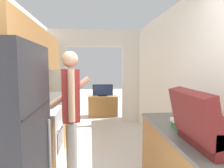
% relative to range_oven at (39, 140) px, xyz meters
% --- Properties ---
extents(wall_left, '(0.38, 6.91, 2.50)m').
position_rel_range_oven_xyz_m(wall_left, '(-0.26, -0.08, 1.02)').
color(wall_left, white).
rests_on(wall_left, ground_plane).
extents(wall_right, '(0.06, 6.91, 2.50)m').
position_rel_range_oven_xyz_m(wall_right, '(2.12, -0.48, 0.79)').
color(wall_right, white).
rests_on(wall_right, ground_plane).
extents(wall_far_with_doorway, '(2.80, 0.06, 2.50)m').
position_rel_range_oven_xyz_m(wall_far_with_doorway, '(0.89, 2.41, 0.97)').
color(wall_far_with_doorway, white).
rests_on(wall_far_with_doorway, ground_plane).
extents(counter_left, '(0.62, 3.06, 0.90)m').
position_rel_range_oven_xyz_m(counter_left, '(-0.01, 0.69, -0.01)').
color(counter_left, '#9E6B38').
rests_on(counter_left, ground_plane).
extents(range_oven, '(0.66, 0.73, 1.04)m').
position_rel_range_oven_xyz_m(range_oven, '(0.00, 0.00, 0.00)').
color(range_oven, '#B7B7BC').
rests_on(range_oven, ground_plane).
extents(person, '(0.56, 0.42, 1.73)m').
position_rel_range_oven_xyz_m(person, '(0.53, -0.50, 0.48)').
color(person, '#9E9E9E').
rests_on(person, ground_plane).
extents(suitcase, '(0.48, 0.61, 0.47)m').
position_rel_range_oven_xyz_m(suitcase, '(1.72, -1.49, 0.61)').
color(suitcase, '#5B1919').
rests_on(suitcase, counter_right).
extents(book_stack, '(0.22, 0.30, 0.09)m').
position_rel_range_oven_xyz_m(book_stack, '(1.76, -1.03, 0.49)').
color(book_stack, '#33894C').
rests_on(book_stack, counter_right).
extents(tv_cabinet, '(0.88, 0.42, 0.62)m').
position_rel_range_oven_xyz_m(tv_cabinet, '(1.14, 3.04, -0.14)').
color(tv_cabinet, '#9E6B38').
rests_on(tv_cabinet, ground_plane).
extents(television, '(0.61, 0.16, 0.36)m').
position_rel_range_oven_xyz_m(television, '(1.14, 3.00, 0.34)').
color(television, black).
rests_on(television, tv_cabinet).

